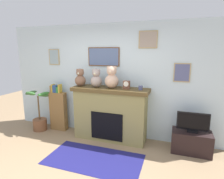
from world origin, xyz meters
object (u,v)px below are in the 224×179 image
bookshelf (58,109)px  television (193,123)px  fireplace (110,113)px  teddy_bear_tan (80,78)px  tv_stand (191,142)px  potted_plant (39,117)px  teddy_bear_cream (112,78)px  teddy_bear_brown (96,79)px  candle_jar (141,88)px  mantel_clock (127,85)px

bookshelf → television: (3.14, -0.10, 0.09)m
fireplace → bookshelf: bearing=178.1°
bookshelf → television: size_ratio=1.99×
fireplace → teddy_bear_tan: teddy_bear_tan is taller
tv_stand → teddy_bear_tan: size_ratio=1.86×
potted_plant → teddy_bear_cream: teddy_bear_cream is taller
potted_plant → teddy_bear_brown: size_ratio=2.49×
television → teddy_bear_tan: teddy_bear_tan is taller
fireplace → television: (1.72, -0.05, 0.02)m
bookshelf → potted_plant: bearing=-156.7°
potted_plant → teddy_bear_brown: 1.85m
bookshelf → teddy_bear_cream: bearing=-2.5°
candle_jar → teddy_bear_brown: 1.01m
potted_plant → teddy_bear_cream: (1.90, 0.13, 1.06)m
television → candle_jar: bearing=178.0°
fireplace → mantel_clock: bearing=-3.0°
bookshelf → tv_stand: 3.16m
potted_plant → candle_jar: 2.69m
bookshelf → potted_plant: (-0.44, -0.19, -0.18)m
bookshelf → teddy_bear_brown: teddy_bear_brown is taller
tv_stand → mantel_clock: bearing=178.5°
television → teddy_bear_cream: (-1.68, 0.04, 0.79)m
fireplace → teddy_bear_tan: (-0.73, -0.02, 0.77)m
candle_jar → teddy_bear_tan: size_ratio=0.23×
bookshelf → teddy_bear_cream: (1.46, -0.06, 0.88)m
mantel_clock → teddy_bear_tan: 1.10m
television → teddy_bear_cream: bearing=178.8°
tv_stand → mantel_clock: mantel_clock is taller
teddy_bear_cream → fireplace: bearing=154.1°
mantel_clock → teddy_bear_tan: bearing=179.9°
television → mantel_clock: (-1.35, 0.04, 0.66)m
bookshelf → mantel_clock: size_ratio=6.74×
fireplace → television: bearing=-1.8°
tv_stand → television: size_ratio=1.25×
television → candle_jar: candle_jar is taller
bookshelf → teddy_bear_tan: teddy_bear_tan is taller
television → teddy_bear_brown: teddy_bear_brown is taller
potted_plant → teddy_bear_cream: 2.18m
teddy_bear_tan → potted_plant: bearing=-173.7°
tv_stand → television: 0.41m
tv_stand → teddy_bear_brown: bearing=179.0°
bookshelf → teddy_bear_tan: (0.69, -0.06, 0.84)m
teddy_bear_cream → potted_plant: bearing=-176.2°
bookshelf → candle_jar: size_ratio=13.08×
bookshelf → teddy_bear_cream: size_ratio=2.45×
tv_stand → teddy_bear_tan: bearing=179.2°
teddy_bear_tan → tv_stand: bearing=-0.8°
bookshelf → candle_jar: candle_jar is taller
bookshelf → mantel_clock: mantel_clock is taller
mantel_clock → teddy_bear_brown: 0.70m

